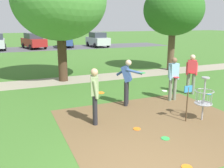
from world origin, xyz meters
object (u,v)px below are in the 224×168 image
(player_waiting_left, at_px, (127,79))
(player_waiting_right, at_px, (192,72))
(player_foreground_watching, at_px, (95,93))
(parked_car_center_left, at_px, (34,41))
(parked_car_center_right, at_px, (65,40))
(player_throwing, at_px, (173,76))
(frisbee_far_right, at_px, (165,138))
(tree_mid_center, at_px, (60,0))
(frisbee_by_tee, at_px, (164,91))
(tree_mid_left, at_px, (173,10))
(parked_car_rightmost, at_px, (98,40))
(disc_golf_basket, at_px, (202,97))
(frisbee_far_left, at_px, (187,167))
(frisbee_scattered_a, at_px, (137,129))
(frisbee_near_basket, at_px, (209,94))

(player_waiting_left, xyz_separation_m, player_waiting_right, (3.17, 0.24, -0.02))
(player_foreground_watching, height_order, parked_car_center_left, parked_car_center_left)
(parked_car_center_left, relative_size, parked_car_center_right, 1.00)
(player_throwing, height_order, frisbee_far_right, player_throwing)
(player_waiting_left, xyz_separation_m, tree_mid_center, (-1.34, 4.87, 3.09))
(frisbee_by_tee, distance_m, parked_car_center_left, 22.33)
(tree_mid_center, distance_m, parked_car_center_left, 18.50)
(parked_car_center_right, bearing_deg, tree_mid_left, -81.03)
(player_foreground_watching, bearing_deg, parked_car_center_left, 88.52)
(player_waiting_right, relative_size, tree_mid_center, 0.28)
(frisbee_by_tee, distance_m, tree_mid_center, 6.73)
(player_waiting_left, bearing_deg, player_throwing, -5.24)
(player_waiting_left, xyz_separation_m, parked_car_center_right, (2.88, 23.43, -0.06))
(tree_mid_left, bearing_deg, frisbee_by_tee, -128.64)
(player_foreground_watching, xyz_separation_m, tree_mid_center, (0.31, 6.04, 3.10))
(parked_car_rightmost, bearing_deg, player_waiting_left, -107.05)
(tree_mid_center, bearing_deg, disc_golf_basket, -68.13)
(frisbee_far_left, relative_size, parked_car_center_right, 0.05)
(parked_car_center_left, bearing_deg, parked_car_rightmost, -6.29)
(parked_car_rightmost, bearing_deg, player_throwing, -102.32)
(frisbee_far_right, relative_size, parked_car_center_left, 0.05)
(frisbee_scattered_a, bearing_deg, player_throwing, 35.56)
(player_waiting_right, height_order, parked_car_rightmost, parked_car_rightmost)
(frisbee_scattered_a, distance_m, tree_mid_left, 10.40)
(disc_golf_basket, bearing_deg, frisbee_scattered_a, 175.49)
(frisbee_far_left, bearing_deg, player_waiting_right, 49.13)
(frisbee_by_tee, bearing_deg, player_foreground_watching, -151.47)
(frisbee_near_basket, height_order, frisbee_far_right, same)
(disc_golf_basket, bearing_deg, player_throwing, 78.19)
(disc_golf_basket, xyz_separation_m, parked_car_center_right, (1.38, 25.64, 0.17))
(parked_car_rightmost, bearing_deg, tree_mid_center, -115.17)
(frisbee_far_right, xyz_separation_m, frisbee_scattered_a, (-0.41, 0.83, 0.00))
(player_foreground_watching, distance_m, parked_car_rightmost, 24.88)
(parked_car_center_right, relative_size, parked_car_rightmost, 1.05)
(disc_golf_basket, height_order, frisbee_scattered_a, disc_golf_basket)
(parked_car_rightmost, bearing_deg, frisbee_far_left, -105.77)
(frisbee_far_left, bearing_deg, tree_mid_center, 94.48)
(frisbee_far_left, height_order, frisbee_far_right, same)
(frisbee_by_tee, distance_m, parked_car_center_right, 22.40)
(player_foreground_watching, distance_m, frisbee_far_left, 3.30)
(parked_car_rightmost, bearing_deg, player_waiting_right, -99.41)
(disc_golf_basket, relative_size, frisbee_near_basket, 6.89)
(player_foreground_watching, xyz_separation_m, tree_mid_left, (7.41, 6.38, 2.80))
(tree_mid_center, bearing_deg, frisbee_far_left, -85.52)
(tree_mid_left, relative_size, tree_mid_center, 0.88)
(player_throwing, distance_m, tree_mid_left, 7.18)
(frisbee_near_basket, distance_m, parked_car_center_right, 23.60)
(player_throwing, height_order, parked_car_center_right, parked_car_center_right)
(frisbee_scattered_a, bearing_deg, frisbee_far_right, -63.93)
(player_throwing, height_order, tree_mid_left, tree_mid_left)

